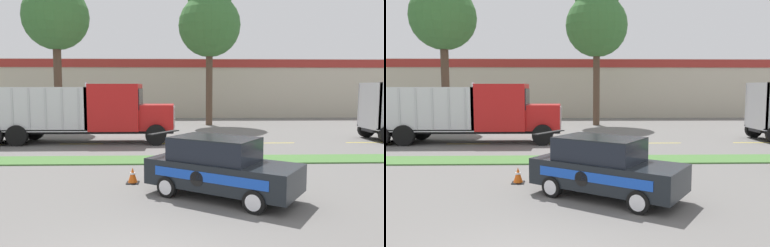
% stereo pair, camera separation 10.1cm
% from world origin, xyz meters
% --- Properties ---
extents(grass_verge, '(120.00, 1.83, 0.06)m').
position_xyz_m(grass_verge, '(0.00, 10.13, 0.03)').
color(grass_verge, '#477538').
rests_on(grass_verge, ground_plane).
extents(centre_line_3, '(2.40, 0.14, 0.01)m').
position_xyz_m(centre_line_3, '(-4.62, 15.05, 0.00)').
color(centre_line_3, yellow).
rests_on(centre_line_3, ground_plane).
extents(centre_line_4, '(2.40, 0.14, 0.01)m').
position_xyz_m(centre_line_4, '(0.78, 15.05, 0.00)').
color(centre_line_4, yellow).
rests_on(centre_line_4, ground_plane).
extents(centre_line_5, '(2.40, 0.14, 0.01)m').
position_xyz_m(centre_line_5, '(6.18, 15.05, 0.00)').
color(centre_line_5, yellow).
rests_on(centre_line_5, ground_plane).
extents(centre_line_6, '(2.40, 0.14, 0.01)m').
position_xyz_m(centre_line_6, '(11.58, 15.05, 0.00)').
color(centre_line_6, yellow).
rests_on(centre_line_6, ground_plane).
extents(dump_truck_trail, '(11.68, 2.75, 3.42)m').
position_xyz_m(dump_truck_trail, '(-4.10, 15.60, 1.66)').
color(dump_truck_trail, black).
rests_on(dump_truck_trail, ground_plane).
extents(rally_car, '(4.56, 3.87, 1.76)m').
position_xyz_m(rally_car, '(2.00, 4.71, 0.87)').
color(rally_car, black).
rests_on(rally_car, ground_plane).
extents(traffic_cone, '(0.41, 0.41, 0.52)m').
position_xyz_m(traffic_cone, '(-0.70, 6.34, 0.25)').
color(traffic_cone, black).
rests_on(traffic_cone, ground_plane).
extents(store_building_backdrop, '(42.36, 12.10, 6.03)m').
position_xyz_m(store_building_backdrop, '(2.39, 38.55, 3.02)').
color(store_building_backdrop, '#BCB29E').
rests_on(store_building_backdrop, ground_plane).
extents(tree_behind_centre, '(4.73, 4.73, 11.77)m').
position_xyz_m(tree_behind_centre, '(-8.03, 22.01, 8.62)').
color(tree_behind_centre, brown).
rests_on(tree_behind_centre, ground_plane).
extents(tree_behind_right, '(5.09, 5.09, 12.01)m').
position_xyz_m(tree_behind_right, '(3.33, 25.38, 8.65)').
color(tree_behind_right, brown).
rests_on(tree_behind_right, ground_plane).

